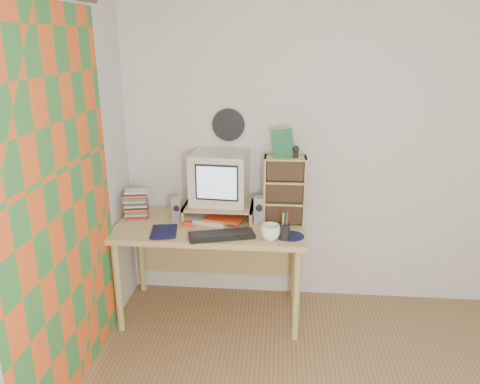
% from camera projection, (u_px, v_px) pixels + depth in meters
% --- Properties ---
extents(back_wall, '(3.50, 0.00, 3.50)m').
position_uv_depth(back_wall, '(350.00, 150.00, 3.57)').
color(back_wall, silver).
rests_on(back_wall, floor).
extents(left_wall, '(0.00, 3.50, 3.50)m').
position_uv_depth(left_wall, '(1.00, 232.00, 2.06)').
color(left_wall, silver).
rests_on(left_wall, floor).
extents(curtain, '(0.00, 2.20, 2.20)m').
position_uv_depth(curtain, '(61.00, 214.00, 2.55)').
color(curtain, '#EB5921').
rests_on(curtain, left_wall).
extents(wall_disc, '(0.25, 0.02, 0.25)m').
position_uv_depth(wall_disc, '(228.00, 125.00, 3.57)').
color(wall_disc, black).
rests_on(wall_disc, back_wall).
extents(desk, '(1.40, 0.70, 0.75)m').
position_uv_depth(desk, '(212.00, 237.00, 3.57)').
color(desk, '#D4BB72').
rests_on(desk, floor).
extents(monitor_riser, '(0.52, 0.30, 0.12)m').
position_uv_depth(monitor_riser, '(219.00, 208.00, 3.53)').
color(monitor_riser, tan).
rests_on(monitor_riser, desk).
extents(crt_monitor, '(0.44, 0.44, 0.38)m').
position_uv_depth(crt_monitor, '(219.00, 178.00, 3.51)').
color(crt_monitor, beige).
rests_on(crt_monitor, monitor_riser).
extents(speaker_left, '(0.08, 0.08, 0.18)m').
position_uv_depth(speaker_left, '(178.00, 210.00, 3.48)').
color(speaker_left, '#AEAEB2').
rests_on(speaker_left, desk).
extents(speaker_right, '(0.08, 0.08, 0.20)m').
position_uv_depth(speaker_right, '(259.00, 210.00, 3.46)').
color(speaker_right, '#AEAEB2').
rests_on(speaker_right, desk).
extents(keyboard, '(0.48, 0.27, 0.03)m').
position_uv_depth(keyboard, '(222.00, 235.00, 3.23)').
color(keyboard, black).
rests_on(keyboard, desk).
extents(dvd_stack, '(0.19, 0.15, 0.24)m').
position_uv_depth(dvd_stack, '(136.00, 202.00, 3.56)').
color(dvd_stack, brown).
rests_on(dvd_stack, desk).
extents(cd_rack, '(0.30, 0.16, 0.50)m').
position_uv_depth(cd_rack, '(284.00, 190.00, 3.42)').
color(cd_rack, tan).
rests_on(cd_rack, desk).
extents(mug, '(0.14, 0.14, 0.11)m').
position_uv_depth(mug, '(270.00, 232.00, 3.19)').
color(mug, white).
rests_on(mug, desk).
extents(diary, '(0.24, 0.19, 0.04)m').
position_uv_depth(diary, '(151.00, 231.00, 3.29)').
color(diary, '#0F0E36').
rests_on(diary, desk).
extents(mousepad, '(0.24, 0.24, 0.00)m').
position_uv_depth(mousepad, '(291.00, 236.00, 3.25)').
color(mousepad, '#101838').
rests_on(mousepad, desk).
extents(pen_cup, '(0.09, 0.09, 0.15)m').
position_uv_depth(pen_cup, '(285.00, 229.00, 3.18)').
color(pen_cup, black).
rests_on(pen_cup, desk).
extents(papers, '(0.37, 0.31, 0.04)m').
position_uv_depth(papers, '(215.00, 218.00, 3.53)').
color(papers, silver).
rests_on(papers, desk).
extents(red_box, '(0.08, 0.06, 0.04)m').
position_uv_depth(red_box, '(187.00, 224.00, 3.43)').
color(red_box, red).
rests_on(red_box, desk).
extents(game_box, '(0.15, 0.04, 0.19)m').
position_uv_depth(game_box, '(283.00, 144.00, 3.31)').
color(game_box, '#195834').
rests_on(game_box, cd_rack).
extents(webcam, '(0.05, 0.05, 0.09)m').
position_uv_depth(webcam, '(296.00, 152.00, 3.31)').
color(webcam, black).
rests_on(webcam, cd_rack).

